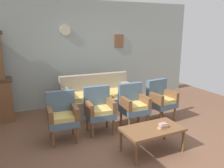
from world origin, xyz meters
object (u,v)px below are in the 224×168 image
armchair_near_cabinet (161,98)px  armchair_row_middle (62,114)px  floral_couch (98,99)px  armchair_near_couch_end (99,108)px  armchair_by_doorway (133,104)px  coffee_table (152,130)px  book_stack_on_table (163,126)px

armchair_near_cabinet → armchair_row_middle: bearing=179.6°
floral_couch → armchair_near_couch_end: (-0.39, -1.00, 0.17)m
armchair_by_doorway → coffee_table: (-0.23, -1.00, -0.12)m
armchair_row_middle → coffee_table: size_ratio=0.90×
armchair_row_middle → coffee_table: 1.63m
armchair_row_middle → coffee_table: bearing=-40.4°
floral_couch → armchair_row_middle: bearing=-137.6°
armchair_by_doorway → armchair_near_cabinet: same height
armchair_row_middle → book_stack_on_table: 1.79m
armchair_near_cabinet → coffee_table: 1.42m
coffee_table → armchair_near_cabinet: bearing=47.2°
floral_couch → armchair_near_couch_end: bearing=-111.2°
armchair_row_middle → armchair_by_doorway: 1.47m
armchair_row_middle → coffee_table: armchair_row_middle is taller
armchair_by_doorway → armchair_row_middle: bearing=178.0°
armchair_near_couch_end → book_stack_on_table: (0.65, -1.15, -0.04)m
floral_couch → coffee_table: size_ratio=1.78×
floral_couch → book_stack_on_table: 2.17m
coffee_table → book_stack_on_table: 0.19m
armchair_by_doorway → coffee_table: armchair_by_doorway is taller
floral_couch → book_stack_on_table: size_ratio=11.12×
armchair_near_cabinet → coffee_table: bearing=-132.8°
armchair_near_couch_end → book_stack_on_table: size_ratio=5.63×
coffee_table → book_stack_on_table: book_stack_on_table is taller
armchair_row_middle → book_stack_on_table: bearing=-39.0°
coffee_table → floral_couch: bearing=93.1°
floral_couch → armchair_near_couch_end: same height
armchair_near_couch_end → armchair_near_cabinet: 1.46m
armchair_near_couch_end → coffee_table: size_ratio=0.90×
armchair_near_couch_end → coffee_table: (0.50, -1.08, -0.12)m
armchair_near_cabinet → book_stack_on_table: bearing=-126.0°
armchair_row_middle → armchair_by_doorway: size_ratio=1.00×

